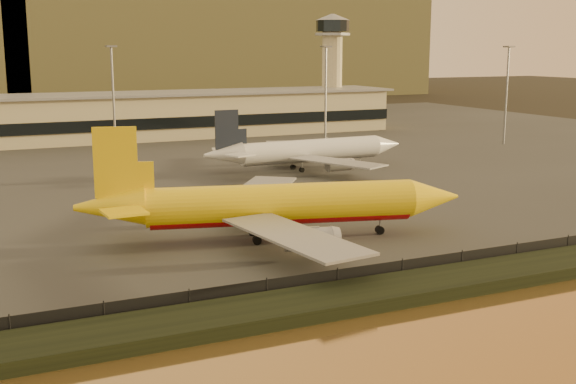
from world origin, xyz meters
The scene contains 11 objects.
ground centered at (0.00, 0.00, 0.00)m, with size 900.00×900.00×0.00m, color black.
embankment centered at (0.00, -17.00, 0.70)m, with size 320.00×7.00×1.40m, color black.
tarmac centered at (0.00, 95.00, 0.10)m, with size 320.00×220.00×0.20m, color #2D2D2D.
perimeter_fence centered at (0.00, -13.00, 1.30)m, with size 300.00×0.05×2.20m, color black.
terminal_building centered at (-14.52, 125.55, 6.25)m, with size 202.00×25.00×12.60m.
control_tower centered at (70.00, 131.00, 21.66)m, with size 11.20×11.20×35.50m.
apron_light_masts centered at (15.00, 75.00, 15.70)m, with size 152.20×12.20×25.40m.
dhl_cargo_jet centered at (-3.70, 8.46, 4.76)m, with size 50.55×48.52×15.26m.
white_narrowbody_jet centered at (24.70, 56.39, 4.10)m, with size 45.47×44.43×13.08m.
gse_vehicle_yellow centered at (13.59, 26.87, 1.12)m, with size 4.07×1.83×1.83m, color yellow.
gse_vehicle_white centered at (-8.20, 36.14, 1.23)m, with size 4.57×2.06×2.06m, color silver.
Camera 1 is at (-40.66, -76.13, 24.91)m, focal length 45.00 mm.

